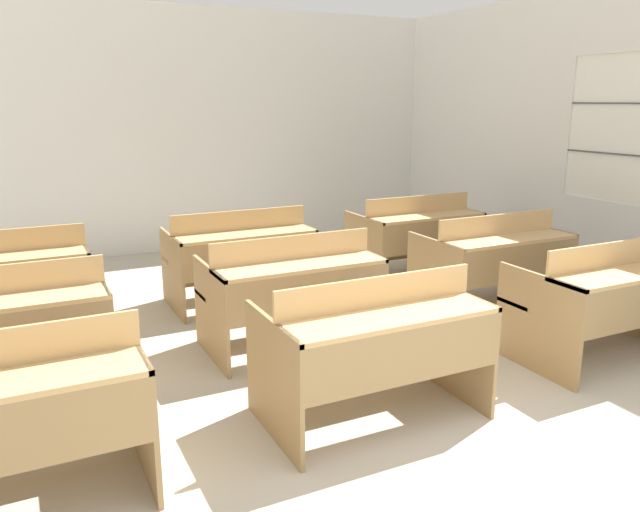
# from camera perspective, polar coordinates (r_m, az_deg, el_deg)

# --- Properties ---
(wall_back) EXTENTS (7.22, 0.06, 3.08)m
(wall_back) POSITION_cam_1_polar(r_m,az_deg,el_deg) (8.31, -12.74, 11.08)
(wall_back) COLOR silver
(wall_back) RESTS_ON ground_plane
(wall_right_with_window) EXTENTS (0.06, 6.60, 3.08)m
(wall_right_with_window) POSITION_cam_1_polar(r_m,az_deg,el_deg) (7.32, 23.49, 9.85)
(wall_right_with_window) COLOR silver
(wall_right_with_window) RESTS_ON ground_plane
(bench_front_left) EXTENTS (1.32, 0.81, 0.92)m
(bench_front_left) POSITION_cam_1_polar(r_m,az_deg,el_deg) (3.37, -27.24, -12.77)
(bench_front_left) COLOR olive
(bench_front_left) RESTS_ON ground_plane
(bench_front_center) EXTENTS (1.32, 0.81, 0.92)m
(bench_front_center) POSITION_cam_1_polar(r_m,az_deg,el_deg) (3.83, 5.01, -7.96)
(bench_front_center) COLOR olive
(bench_front_center) RESTS_ON ground_plane
(bench_front_right) EXTENTS (1.32, 0.81, 0.92)m
(bench_front_right) POSITION_cam_1_polar(r_m,az_deg,el_deg) (5.17, 24.77, -3.38)
(bench_front_right) COLOR #93744A
(bench_front_right) RESTS_ON ground_plane
(bench_second_left) EXTENTS (1.32, 0.81, 0.92)m
(bench_second_left) POSITION_cam_1_polar(r_m,az_deg,el_deg) (4.54, -27.17, -5.95)
(bench_second_left) COLOR #987A50
(bench_second_left) RESTS_ON ground_plane
(bench_second_center) EXTENTS (1.32, 0.81, 0.92)m
(bench_second_center) POSITION_cam_1_polar(r_m,az_deg,el_deg) (4.91, -2.56, -2.94)
(bench_second_center) COLOR #997B51
(bench_second_center) RESTS_ON ground_plane
(bench_second_right) EXTENTS (1.32, 0.81, 0.92)m
(bench_second_right) POSITION_cam_1_polar(r_m,az_deg,el_deg) (6.00, 15.66, -0.29)
(bench_second_right) COLOR #997A50
(bench_second_right) RESTS_ON ground_plane
(bench_third_left) EXTENTS (1.32, 0.81, 0.92)m
(bench_third_left) POSITION_cam_1_polar(r_m,az_deg,el_deg) (5.72, -27.01, -2.02)
(bench_third_left) COLOR #93754A
(bench_third_left) RESTS_ON ground_plane
(bench_third_center) EXTENTS (1.32, 0.81, 0.92)m
(bench_third_center) POSITION_cam_1_polar(r_m,az_deg,el_deg) (6.03, -7.30, 0.19)
(bench_third_center) COLOR #93744A
(bench_third_center) RESTS_ON ground_plane
(bench_third_right) EXTENTS (1.32, 0.81, 0.92)m
(bench_third_right) POSITION_cam_1_polar(r_m,az_deg,el_deg) (6.96, 8.81, 2.02)
(bench_third_right) COLOR #96784E
(bench_third_right) RESTS_ON ground_plane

